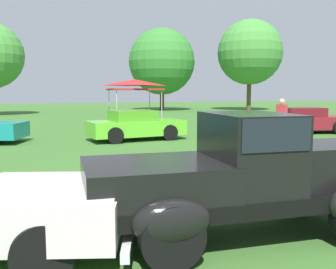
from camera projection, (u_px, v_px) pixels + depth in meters
name	position (u px, v px, depth m)	size (l,w,h in m)	color
ground_plane	(227.00, 222.00, 5.77)	(120.00, 120.00, 0.00)	#386628
feature_pickup_truck	(243.00, 174.00, 5.16)	(4.34, 1.96, 1.70)	black
show_car_lime	(136.00, 125.00, 15.45)	(4.06, 2.20, 1.22)	#60C62D
show_car_burgundy	(305.00, 120.00, 18.11)	(4.39, 2.42, 1.22)	maroon
spectator_far_side	(281.00, 118.00, 15.48)	(0.39, 0.46, 1.69)	#383838
canopy_tent_center_field	(134.00, 84.00, 22.85)	(2.96, 2.96, 2.71)	#B7B7BC
treeline_center	(162.00, 62.00, 38.82)	(6.80, 6.80, 8.42)	#47331E
treeline_mid_right	(250.00, 52.00, 38.80)	(6.65, 6.65, 9.30)	brown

